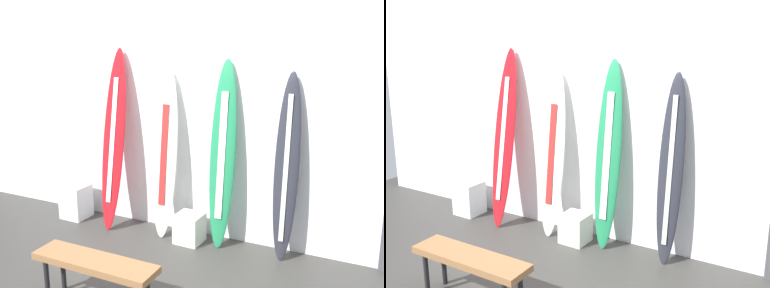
{
  "view_description": "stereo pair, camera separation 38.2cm",
  "coord_description": "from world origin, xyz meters",
  "views": [
    {
      "loc": [
        1.8,
        -3.2,
        2.24
      ],
      "look_at": [
        -0.2,
        0.95,
        1.14
      ],
      "focal_mm": 41.21,
      "sensor_mm": 36.0,
      "label": 1
    },
    {
      "loc": [
        2.13,
        -3.02,
        2.24
      ],
      "look_at": [
        -0.2,
        0.95,
        1.14
      ],
      "focal_mm": 41.21,
      "sensor_mm": 36.0,
      "label": 2
    }
  ],
  "objects": [
    {
      "name": "surfboard_crimson",
      "position": [
        -1.22,
        0.95,
        1.06
      ],
      "size": [
        0.31,
        0.44,
        2.14
      ],
      "color": "red",
      "rests_on": "ground"
    },
    {
      "name": "display_block_left",
      "position": [
        -0.22,
        0.93,
        0.16
      ],
      "size": [
        0.3,
        0.3,
        0.33
      ],
      "color": "white",
      "rests_on": "ground"
    },
    {
      "name": "display_block_center",
      "position": [
        -1.84,
        0.94,
        0.21
      ],
      "size": [
        0.31,
        0.31,
        0.43
      ],
      "color": "silver",
      "rests_on": "ground"
    },
    {
      "name": "surfboard_emerald",
      "position": [
        0.13,
        1.03,
        1.01
      ],
      "size": [
        0.29,
        0.31,
        2.04
      ],
      "color": "#207E4D",
      "rests_on": "ground"
    },
    {
      "name": "bench",
      "position": [
        -0.38,
        -0.55,
        0.39
      ],
      "size": [
        1.12,
        0.29,
        0.46
      ],
      "color": "#8F613B",
      "rests_on": "ground"
    },
    {
      "name": "surfboard_charcoal",
      "position": [
        0.82,
        1.03,
        0.97
      ],
      "size": [
        0.26,
        0.28,
        1.94
      ],
      "color": "#272831",
      "rests_on": "ground"
    },
    {
      "name": "wall_back",
      "position": [
        0.0,
        1.3,
        1.4
      ],
      "size": [
        7.2,
        0.2,
        2.8
      ],
      "primitive_type": "cube",
      "color": "silver",
      "rests_on": "ground"
    },
    {
      "name": "surfboard_ivory",
      "position": [
        -0.56,
        1.01,
        0.95
      ],
      "size": [
        0.31,
        0.34,
        1.92
      ],
      "color": "silver",
      "rests_on": "ground"
    }
  ]
}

